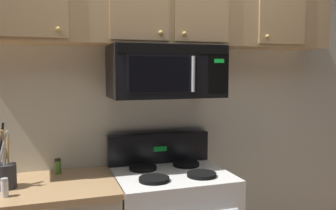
# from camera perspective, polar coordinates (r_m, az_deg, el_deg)

# --- Properties ---
(back_wall) EXTENTS (5.20, 0.10, 2.70)m
(back_wall) POSITION_cam_1_polar(r_m,az_deg,el_deg) (2.72, -1.99, 0.57)
(back_wall) COLOR silver
(back_wall) RESTS_ON ground_plane
(over_range_microwave) EXTENTS (0.76, 0.43, 0.35)m
(over_range_microwave) POSITION_cam_1_polar(r_m,az_deg,el_deg) (2.47, -0.38, 5.31)
(over_range_microwave) COLOR black
(upper_cabinets) EXTENTS (2.50, 0.36, 0.55)m
(upper_cabinets) POSITION_cam_1_polar(r_m,az_deg,el_deg) (2.54, -0.60, 15.52)
(upper_cabinets) COLOR tan
(utensil_crock_charcoal) EXTENTS (0.13, 0.13, 0.38)m
(utensil_crock_charcoal) POSITION_cam_1_polar(r_m,az_deg,el_deg) (2.32, -24.39, -9.87)
(utensil_crock_charcoal) COLOR #2D2D33
(utensil_crock_charcoal) RESTS_ON counter_segment
(salt_shaker) EXTENTS (0.04, 0.04, 0.10)m
(salt_shaker) POSITION_cam_1_polar(r_m,az_deg,el_deg) (2.18, -24.46, -11.84)
(salt_shaker) COLOR white
(salt_shaker) RESTS_ON counter_segment
(spice_jar) EXTENTS (0.04, 0.04, 0.10)m
(spice_jar) POSITION_cam_1_polar(r_m,az_deg,el_deg) (2.52, -17.06, -9.27)
(spice_jar) COLOR #4C7F33
(spice_jar) RESTS_ON counter_segment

